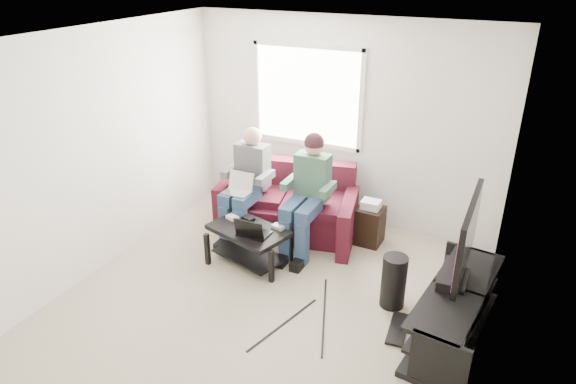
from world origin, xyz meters
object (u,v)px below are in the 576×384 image
Objects in this scene: subwoofer at (394,282)px; coffee_table at (249,238)px; tv_stand at (454,314)px; end_table at (370,224)px; sofa at (288,207)px; tv at (467,238)px.

coffee_table is at bearing 177.45° from subwoofer.
coffee_table is 0.61× the size of tv_stand.
subwoofer reaches higher than coffee_table.
tv_stand is 2.91× the size of subwoofer.
subwoofer is at bearing -61.79° from end_table.
end_table is (1.04, 0.12, -0.06)m from sofa.
coffee_table is 1.69m from subwoofer.
sofa is 1.90m from subwoofer.
tv_stand is 2.86× the size of end_table.
tv_stand reaches higher than coffee_table.
tv_stand is (2.25, -1.17, -0.08)m from sofa.
tv is (2.25, -1.07, 0.67)m from sofa.
tv_stand is 1.77m from end_table.
sofa reaches higher than coffee_table.
tv_stand is 0.75m from tv.
end_table is at bearing 6.60° from sofa.
coffee_table is at bearing -93.46° from sofa.
end_table is (-1.20, 1.19, -0.72)m from tv.
sofa is 0.90m from coffee_table.
tv reaches higher than coffee_table.
tv_stand is 1.48× the size of tv.
tv_stand is at bearing -88.53° from tv.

